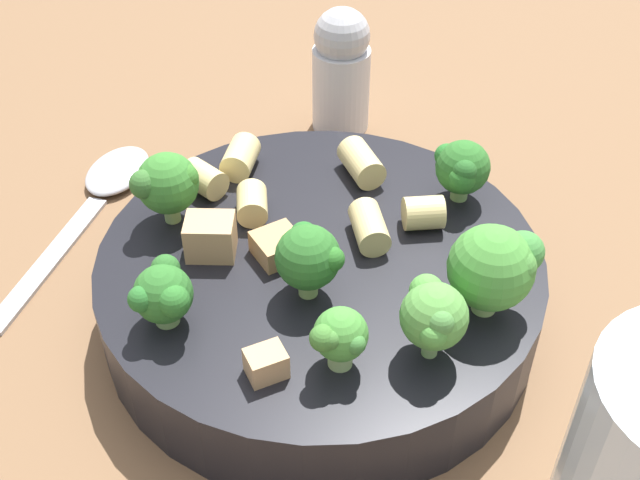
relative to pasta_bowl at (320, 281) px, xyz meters
name	(u,v)px	position (x,y,z in m)	size (l,w,h in m)	color
ground_plane	(320,313)	(0.00, 0.00, -0.02)	(2.00, 2.00, 0.00)	brown
pasta_bowl	(320,281)	(0.00, 0.00, 0.00)	(0.22, 0.22, 0.04)	black
broccoli_floret_0	(163,294)	(-0.04, -0.07, 0.04)	(0.03, 0.03, 0.03)	#84AD60
broccoli_floret_1	(498,262)	(0.09, 0.00, 0.04)	(0.04, 0.04, 0.05)	#93B766
broccoli_floret_2	(433,315)	(0.07, -0.04, 0.04)	(0.03, 0.03, 0.04)	#84AD60
broccoli_floret_3	(462,168)	(0.05, 0.07, 0.04)	(0.03, 0.03, 0.03)	#84AD60
broccoli_floret_4	(339,337)	(0.04, -0.06, 0.04)	(0.02, 0.03, 0.03)	#9EC175
broccoli_floret_5	(309,257)	(0.01, -0.03, 0.04)	(0.03, 0.03, 0.04)	#93B766
broccoli_floret_6	(168,182)	(-0.08, -0.01, 0.04)	(0.03, 0.04, 0.04)	#93B766
rigatoni_0	(361,163)	(-0.01, 0.07, 0.03)	(0.02, 0.02, 0.03)	#E0C67F
rigatoni_1	(423,213)	(0.04, 0.04, 0.03)	(0.02, 0.02, 0.02)	#E0C67F
rigatoni_2	(240,157)	(-0.07, 0.04, 0.03)	(0.02, 0.02, 0.03)	#E0C67F
rigatoni_3	(369,227)	(0.02, 0.02, 0.03)	(0.02, 0.02, 0.03)	#E0C67F
rigatoni_4	(252,203)	(-0.05, 0.01, 0.03)	(0.02, 0.02, 0.02)	#E0C67F
rigatoni_5	(204,179)	(-0.08, 0.02, 0.03)	(0.02, 0.02, 0.02)	#E0C67F
chicken_chunk_0	(210,237)	(-0.05, -0.02, 0.03)	(0.02, 0.02, 0.02)	tan
chicken_chunk_1	(266,364)	(0.01, -0.08, 0.02)	(0.02, 0.01, 0.01)	tan
chicken_chunk_2	(277,246)	(-0.02, -0.01, 0.02)	(0.02, 0.02, 0.01)	tan
pepper_shaker	(341,70)	(-0.07, 0.17, 0.02)	(0.04, 0.04, 0.09)	silver
spoon	(101,192)	(-0.17, 0.03, -0.02)	(0.05, 0.17, 0.01)	#B2B2B7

